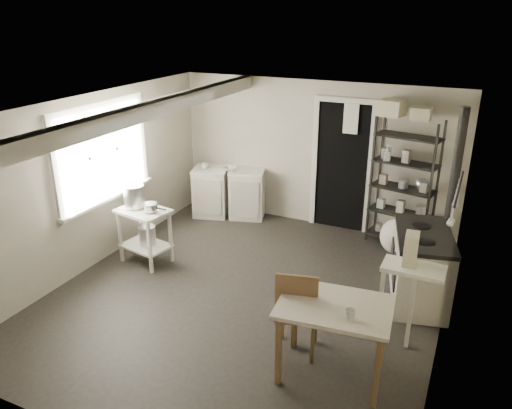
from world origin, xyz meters
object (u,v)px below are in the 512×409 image
at_px(shelf_rack, 403,184).
at_px(stove, 420,267).
at_px(stockpot, 134,196).
at_px(work_table, 332,341).
at_px(flour_sack, 395,237).
at_px(prep_table, 145,235).
at_px(base_cabinets, 229,190).
at_px(chair, 298,310).

bearing_deg(shelf_rack, stove, -59.66).
relative_size(stockpot, work_table, 0.29).
distance_m(stockpot, flour_sack, 3.71).
distance_m(prep_table, shelf_rack, 3.72).
xyz_separation_m(shelf_rack, work_table, (-0.06, -3.18, -0.57)).
xyz_separation_m(base_cabinets, shelf_rack, (2.79, 0.08, 0.49)).
bearing_deg(base_cabinets, chair, -68.35).
distance_m(stove, chair, 1.81).
bearing_deg(stove, flour_sack, 100.23).
bearing_deg(prep_table, base_cabinets, 82.00).
distance_m(prep_table, flour_sack, 3.52).
bearing_deg(stove, shelf_rack, 95.89).
bearing_deg(prep_table, stove, 9.24).
xyz_separation_m(prep_table, flour_sack, (3.08, 1.71, -0.16)).
distance_m(base_cabinets, shelf_rack, 2.83).
distance_m(prep_table, stove, 3.61).
height_order(stove, work_table, stove).
distance_m(stove, work_table, 1.82).
relative_size(chair, flour_sack, 1.93).
bearing_deg(stove, work_table, -120.84).
relative_size(prep_table, shelf_rack, 0.41).
distance_m(stockpot, stove, 3.79).
bearing_deg(work_table, prep_table, 159.05).
relative_size(base_cabinets, stove, 1.11).
bearing_deg(base_cabinets, work_table, -65.52).
height_order(stockpot, stove, stockpot).
bearing_deg(base_cabinets, stockpot, -119.37).
height_order(work_table, flour_sack, work_table).
distance_m(base_cabinets, chair, 3.70).
relative_size(prep_table, base_cabinets, 0.62).
xyz_separation_m(shelf_rack, stove, (0.50, -1.45, -0.51)).
height_order(prep_table, stockpot, stockpot).
height_order(stockpot, shelf_rack, shelf_rack).
bearing_deg(base_cabinets, shelf_rack, -15.22).
distance_m(work_table, flour_sack, 2.87).
distance_m(base_cabinets, flour_sack, 2.82).
relative_size(stove, work_table, 1.09).
height_order(shelf_rack, work_table, shelf_rack).
relative_size(prep_table, stove, 0.69).
distance_m(shelf_rack, flour_sack, 0.78).
relative_size(work_table, chair, 1.04).
bearing_deg(work_table, flour_sack, 88.54).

